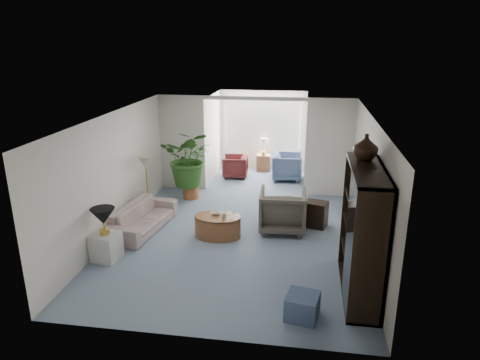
% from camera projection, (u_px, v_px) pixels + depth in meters
% --- Properties ---
extents(floor, '(6.00, 6.00, 0.00)m').
position_uv_depth(floor, '(235.00, 241.00, 8.78)').
color(floor, gray).
rests_on(floor, ground).
extents(sunroom_floor, '(2.60, 2.60, 0.00)m').
position_uv_depth(sunroom_floor, '(258.00, 179.00, 12.63)').
color(sunroom_floor, gray).
rests_on(sunroom_floor, ground).
extents(back_pier_left, '(1.20, 0.12, 2.50)m').
position_uv_depth(back_pier_left, '(182.00, 143.00, 11.48)').
color(back_pier_left, white).
rests_on(back_pier_left, ground).
extents(back_pier_right, '(1.20, 0.12, 2.50)m').
position_uv_depth(back_pier_right, '(330.00, 148.00, 10.94)').
color(back_pier_right, white).
rests_on(back_pier_right, ground).
extents(back_header, '(2.60, 0.12, 0.10)m').
position_uv_depth(back_header, '(255.00, 98.00, 10.84)').
color(back_header, white).
rests_on(back_header, back_pier_left).
extents(window_pane, '(2.20, 0.02, 1.50)m').
position_uv_depth(window_pane, '(263.00, 124.00, 13.21)').
color(window_pane, white).
extents(window_blinds, '(2.20, 0.02, 1.50)m').
position_uv_depth(window_blinds, '(263.00, 124.00, 13.19)').
color(window_blinds, white).
extents(framed_picture, '(0.04, 0.50, 0.40)m').
position_uv_depth(framed_picture, '(370.00, 167.00, 7.81)').
color(framed_picture, beige).
extents(sofa, '(0.99, 1.99, 0.56)m').
position_uv_depth(sofa, '(143.00, 217.00, 9.24)').
color(sofa, beige).
rests_on(sofa, ground).
extents(end_table, '(0.51, 0.51, 0.50)m').
position_uv_depth(end_table, '(106.00, 247.00, 8.01)').
color(end_table, silver).
rests_on(end_table, ground).
extents(table_lamp, '(0.44, 0.44, 0.30)m').
position_uv_depth(table_lamp, '(103.00, 216.00, 7.83)').
color(table_lamp, black).
rests_on(table_lamp, end_table).
extents(floor_lamp, '(0.36, 0.36, 0.28)m').
position_uv_depth(floor_lamp, '(145.00, 162.00, 9.76)').
color(floor_lamp, beige).
rests_on(floor_lamp, ground).
extents(coffee_table, '(1.07, 1.07, 0.45)m').
position_uv_depth(coffee_table, '(218.00, 226.00, 8.93)').
color(coffee_table, brown).
rests_on(coffee_table, ground).
extents(coffee_bowl, '(0.23, 0.23, 0.05)m').
position_uv_depth(coffee_bowl, '(216.00, 213.00, 8.95)').
color(coffee_bowl, beige).
rests_on(coffee_bowl, coffee_table).
extents(coffee_cup, '(0.12, 0.12, 0.10)m').
position_uv_depth(coffee_cup, '(224.00, 216.00, 8.73)').
color(coffee_cup, beige).
rests_on(coffee_cup, coffee_table).
extents(wingback_chair, '(0.99, 1.01, 0.89)m').
position_uv_depth(wingback_chair, '(283.00, 210.00, 9.17)').
color(wingback_chair, '#60584C').
rests_on(wingback_chair, ground).
extents(side_table_dark, '(0.56, 0.49, 0.56)m').
position_uv_depth(side_table_dark, '(316.00, 214.00, 9.41)').
color(side_table_dark, black).
rests_on(side_table_dark, ground).
extents(entertainment_cabinet, '(0.50, 1.86, 2.07)m').
position_uv_depth(entertainment_cabinet, '(363.00, 232.00, 6.74)').
color(entertainment_cabinet, black).
rests_on(entertainment_cabinet, ground).
extents(cabinet_urn, '(0.39, 0.39, 0.40)m').
position_uv_depth(cabinet_urn, '(366.00, 147.00, 6.83)').
color(cabinet_urn, black).
rests_on(cabinet_urn, entertainment_cabinet).
extents(ottoman, '(0.53, 0.53, 0.36)m').
position_uv_depth(ottoman, '(302.00, 306.00, 6.36)').
color(ottoman, '#4C5984').
rests_on(ottoman, ground).
extents(plant_pot, '(0.40, 0.40, 0.32)m').
position_uv_depth(plant_pot, '(191.00, 192.00, 11.10)').
color(plant_pot, '#A65A30').
rests_on(plant_pot, ground).
extents(house_plant, '(1.31, 1.13, 1.46)m').
position_uv_depth(house_plant, '(190.00, 158.00, 10.83)').
color(house_plant, '#2E5D20').
rests_on(house_plant, plant_pot).
extents(sunroom_chair_blue, '(0.87, 0.85, 0.76)m').
position_uv_depth(sunroom_chair_blue, '(287.00, 167.00, 12.48)').
color(sunroom_chair_blue, '#4C5984').
rests_on(sunroom_chair_blue, ground).
extents(sunroom_chair_maroon, '(0.74, 0.72, 0.64)m').
position_uv_depth(sunroom_chair_maroon, '(235.00, 166.00, 12.72)').
color(sunroom_chair_maroon, maroon).
rests_on(sunroom_chair_maroon, ground).
extents(sunroom_table, '(0.43, 0.34, 0.50)m').
position_uv_depth(sunroom_table, '(263.00, 163.00, 13.33)').
color(sunroom_table, brown).
rests_on(sunroom_table, ground).
extents(shelf_clutter, '(0.30, 0.85, 1.06)m').
position_uv_depth(shelf_clutter, '(361.00, 233.00, 6.60)').
color(shelf_clutter, '#3C3A37').
rests_on(shelf_clutter, entertainment_cabinet).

